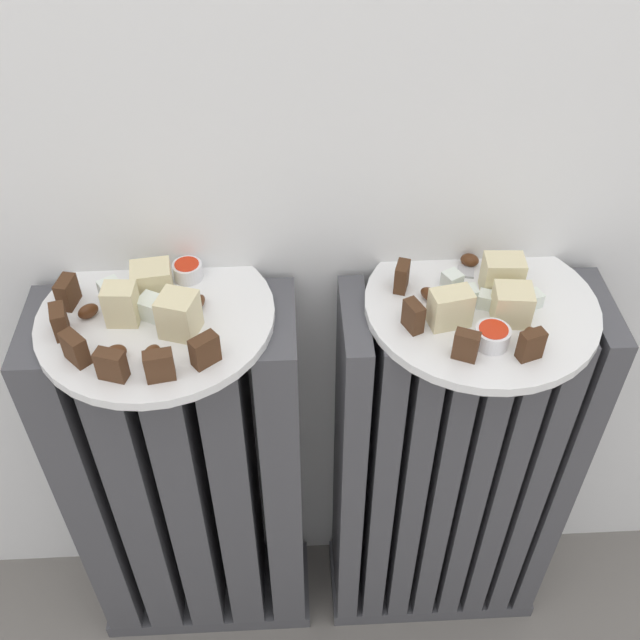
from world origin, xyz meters
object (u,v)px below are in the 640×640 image
at_px(radiator_left, 191,486).
at_px(plate_right, 481,306).
at_px(radiator_right, 447,475).
at_px(jam_bowl_left, 188,270).
at_px(plate_left, 156,317).
at_px(jam_bowl_right, 492,336).
at_px(fork, 466,286).

relative_size(radiator_left, plate_right, 2.38).
bearing_deg(radiator_right, jam_bowl_left, 169.59).
bearing_deg(radiator_left, plate_left, 116.57).
relative_size(jam_bowl_right, fork, 0.42).
height_order(plate_right, jam_bowl_left, jam_bowl_left).
relative_size(radiator_right, jam_bowl_left, 18.28).
xyz_separation_m(radiator_left, fork, (0.37, 0.03, 0.35)).
bearing_deg(plate_left, plate_right, 0.00).
height_order(radiator_right, plate_right, plate_right).
distance_m(plate_right, jam_bowl_right, 0.07).
height_order(plate_left, plate_right, same).
height_order(plate_right, fork, fork).
bearing_deg(plate_left, radiator_right, -0.00).
height_order(plate_left, fork, fork).
distance_m(radiator_right, jam_bowl_right, 0.37).
bearing_deg(radiator_right, jam_bowl_right, -94.09).
xyz_separation_m(jam_bowl_left, jam_bowl_right, (0.35, -0.14, 0.00)).
bearing_deg(fork, radiator_right, -65.21).
relative_size(radiator_right, plate_right, 2.38).
distance_m(plate_left, jam_bowl_right, 0.39).
bearing_deg(jam_bowl_left, jam_bowl_right, -21.26).
bearing_deg(jam_bowl_right, jam_bowl_left, 158.74).
distance_m(plate_left, fork, 0.38).
bearing_deg(jam_bowl_left, fork, -5.92).
height_order(plate_left, jam_bowl_right, jam_bowl_right).
distance_m(radiator_left, radiator_right, 0.39).
bearing_deg(plate_right, radiator_left, -180.00).
bearing_deg(radiator_left, fork, 4.55).
height_order(radiator_left, radiator_right, same).
height_order(radiator_left, plate_right, plate_right).
distance_m(radiator_right, fork, 0.35).
relative_size(plate_right, fork, 2.99).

